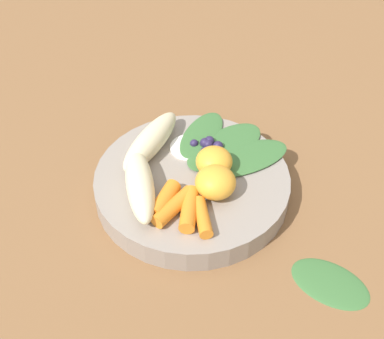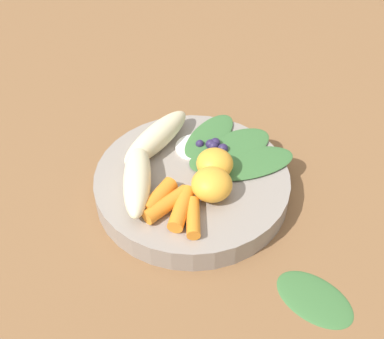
{
  "view_description": "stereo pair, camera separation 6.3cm",
  "coord_description": "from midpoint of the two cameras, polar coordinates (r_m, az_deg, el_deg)",
  "views": [
    {
      "loc": [
        -0.46,
        -0.02,
        0.48
      ],
      "look_at": [
        0.0,
        0.0,
        0.04
      ],
      "focal_mm": 47.79,
      "sensor_mm": 36.0,
      "label": 1
    },
    {
      "loc": [
        -0.45,
        -0.09,
        0.48
      ],
      "look_at": [
        0.0,
        0.0,
        0.04
      ],
      "focal_mm": 47.79,
      "sensor_mm": 36.0,
      "label": 2
    }
  ],
  "objects": [
    {
      "name": "kale_leaf_left",
      "position": [
        0.66,
        3.16,
        1.16
      ],
      "size": [
        0.11,
        0.14,
        0.01
      ],
      "primitive_type": "ellipsoid",
      "rotation": [
        0.0,
        0.0,
        5.21
      ],
      "color": "#3D7038",
      "rests_on": "bowl"
    },
    {
      "name": "carrot_mid_right",
      "position": [
        0.59,
        -3.69,
        -4.59
      ],
      "size": [
        0.06,
        0.02,
        0.02
      ],
      "primitive_type": "cylinder",
      "rotation": [
        0.0,
        1.57,
        3.09
      ],
      "color": "orange",
      "rests_on": "bowl"
    },
    {
      "name": "kale_leaf_stray",
      "position": [
        0.58,
        12.17,
        -12.37
      ],
      "size": [
        0.09,
        0.11,
        0.01
      ],
      "primitive_type": "ellipsoid",
      "rotation": [
        0.0,
        0.0,
        4.18
      ],
      "color": "#3D7038",
      "rests_on": "ground_plane"
    },
    {
      "name": "bowl",
      "position": [
        0.65,
        -2.78,
        -1.75
      ],
      "size": [
        0.25,
        0.25,
        0.03
      ],
      "primitive_type": "cylinder",
      "color": "gray",
      "rests_on": "ground_plane"
    },
    {
      "name": "carrot_front",
      "position": [
        0.6,
        -6.1,
        -3.54
      ],
      "size": [
        0.06,
        0.04,
        0.02
      ],
      "primitive_type": "cylinder",
      "rotation": [
        0.0,
        1.57,
        2.79
      ],
      "color": "orange",
      "rests_on": "bowl"
    },
    {
      "name": "banana_peeled_right",
      "position": [
        0.66,
        -7.34,
        3.09
      ],
      "size": [
        0.13,
        0.08,
        0.03
      ],
      "primitive_type": "ellipsoid",
      "rotation": [
        0.0,
        0.0,
        2.73
      ],
      "color": "beige",
      "rests_on": "bowl"
    },
    {
      "name": "blueberry_pile",
      "position": [
        0.66,
        -0.76,
        2.34
      ],
      "size": [
        0.05,
        0.04,
        0.02
      ],
      "color": "#2D234C",
      "rests_on": "bowl"
    },
    {
      "name": "ground_plane",
      "position": [
        0.66,
        -2.74,
        -2.69
      ],
      "size": [
        2.4,
        2.4,
        0.0
      ],
      "primitive_type": "plane",
      "color": "brown"
    },
    {
      "name": "carrot_rear",
      "position": [
        0.58,
        -1.95,
        -5.5
      ],
      "size": [
        0.05,
        0.03,
        0.02
      ],
      "primitive_type": "cylinder",
      "rotation": [
        0.0,
        1.57,
        3.35
      ],
      "color": "orange",
      "rests_on": "bowl"
    },
    {
      "name": "orange_segment_near",
      "position": [
        0.63,
        -0.37,
        0.78
      ],
      "size": [
        0.05,
        0.05,
        0.03
      ],
      "primitive_type": "ellipsoid",
      "color": "#F4A833",
      "rests_on": "bowl"
    },
    {
      "name": "banana_peeled_left",
      "position": [
        0.61,
        -8.8,
        -1.74
      ],
      "size": [
        0.13,
        0.06,
        0.03
      ],
      "primitive_type": "ellipsoid",
      "rotation": [
        0.0,
        0.0,
        3.37
      ],
      "color": "beige",
      "rests_on": "bowl"
    },
    {
      "name": "orange_segment_far",
      "position": [
        0.6,
        -0.34,
        -1.58
      ],
      "size": [
        0.05,
        0.05,
        0.04
      ],
      "primitive_type": "ellipsoid",
      "color": "#F4A833",
      "rests_on": "bowl"
    },
    {
      "name": "carrot_mid_left",
      "position": [
        0.59,
        -5.11,
        -4.3
      ],
      "size": [
        0.06,
        0.05,
        0.02
      ],
      "primitive_type": "cylinder",
      "rotation": [
        0.0,
        1.57,
        2.53
      ],
      "color": "orange",
      "rests_on": "bowl"
    },
    {
      "name": "kale_leaf_right",
      "position": [
        0.67,
        1.02,
        2.48
      ],
      "size": [
        0.13,
        0.13,
        0.01
      ],
      "primitive_type": "ellipsoid",
      "rotation": [
        0.0,
        0.0,
        5.53
      ],
      "color": "#3D7038",
      "rests_on": "bowl"
    },
    {
      "name": "coconut_shred_patch",
      "position": [
        0.67,
        -3.01,
        2.37
      ],
      "size": [
        0.05,
        0.05,
        0.0
      ],
      "primitive_type": "cylinder",
      "color": "white",
      "rests_on": "bowl"
    },
    {
      "name": "kale_leaf_rear",
      "position": [
        0.69,
        -1.54,
        3.77
      ],
      "size": [
        0.12,
        0.08,
        0.01
      ],
      "primitive_type": "ellipsoid",
      "rotation": [
        0.0,
        0.0,
        5.93
      ],
      "color": "#3D7038",
      "rests_on": "bowl"
    }
  ]
}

